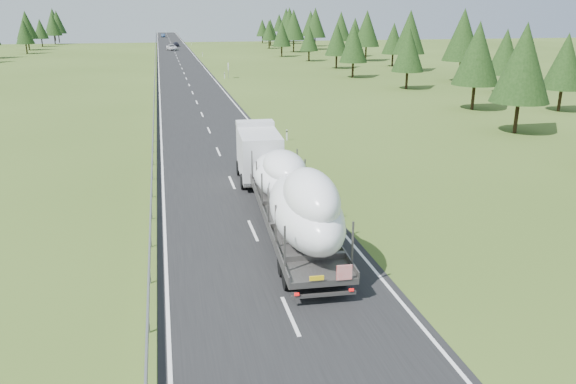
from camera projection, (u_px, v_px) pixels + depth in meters
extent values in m
plane|color=#3A511B|center=(290.00, 316.00, 21.59)|extent=(400.00, 400.00, 0.00)
cube|color=black|center=(182.00, 68.00, 114.42)|extent=(10.00, 400.00, 0.02)
cube|color=slate|center=(155.00, 66.00, 113.14)|extent=(0.08, 400.00, 0.32)
cylinder|color=slate|center=(148.00, 325.00, 20.40)|extent=(0.10, 0.10, 0.60)
cube|color=silver|center=(287.00, 135.00, 50.63)|extent=(0.12, 0.07, 1.00)
cube|color=black|center=(287.00, 131.00, 50.53)|extent=(0.13, 0.08, 0.12)
cube|color=silver|center=(224.00, 75.00, 97.05)|extent=(0.12, 0.07, 1.00)
cube|color=black|center=(224.00, 74.00, 96.95)|extent=(0.13, 0.08, 0.12)
cube|color=silver|center=(202.00, 54.00, 143.47)|extent=(0.12, 0.07, 1.00)
cube|color=black|center=(202.00, 53.00, 143.37)|extent=(0.13, 0.08, 0.12)
cube|color=silver|center=(191.00, 44.00, 189.89)|extent=(0.12, 0.07, 1.00)
cube|color=black|center=(191.00, 43.00, 189.79)|extent=(0.13, 0.08, 0.12)
cube|color=silver|center=(184.00, 37.00, 236.31)|extent=(0.12, 0.07, 1.00)
cube|color=black|center=(184.00, 36.00, 236.21)|extent=(0.13, 0.08, 0.12)
cube|color=silver|center=(180.00, 33.00, 282.73)|extent=(0.12, 0.07, 1.00)
cube|color=black|center=(180.00, 32.00, 282.63)|extent=(0.13, 0.08, 0.12)
cube|color=silver|center=(177.00, 30.00, 329.15)|extent=(0.12, 0.07, 1.00)
cube|color=black|center=(177.00, 29.00, 329.05)|extent=(0.13, 0.08, 0.12)
cylinder|color=slate|center=(228.00, 72.00, 97.04)|extent=(0.08, 0.08, 2.00)
cube|color=silver|center=(228.00, 67.00, 96.74)|extent=(0.05, 0.90, 1.20)
cylinder|color=black|center=(560.00, 98.00, 65.04)|extent=(0.36, 0.36, 3.03)
cone|color=black|center=(566.00, 61.00, 63.74)|extent=(4.72, 4.72, 6.32)
cylinder|color=black|center=(502.00, 82.00, 79.80)|extent=(0.36, 0.36, 3.03)
cone|color=black|center=(505.00, 52.00, 78.51)|extent=(4.71, 4.71, 6.30)
cylinder|color=black|center=(460.00, 69.00, 92.24)|extent=(0.36, 0.36, 3.97)
cone|color=black|center=(463.00, 35.00, 90.54)|extent=(6.18, 6.18, 8.27)
cylinder|color=black|center=(408.00, 61.00, 108.27)|extent=(0.36, 0.36, 3.90)
cone|color=black|center=(410.00, 32.00, 106.60)|extent=(6.06, 6.06, 8.12)
cylinder|color=black|center=(392.00, 59.00, 117.54)|extent=(0.36, 0.36, 3.03)
cone|color=black|center=(394.00, 38.00, 116.24)|extent=(4.71, 4.71, 6.30)
cylinder|color=black|center=(366.00, 52.00, 130.12)|extent=(0.36, 0.36, 3.87)
cone|color=black|center=(367.00, 28.00, 128.47)|extent=(6.02, 6.02, 8.07)
cylinder|color=black|center=(354.00, 50.00, 142.69)|extent=(0.36, 0.36, 3.26)
cone|color=black|center=(355.00, 32.00, 141.29)|extent=(5.07, 5.07, 6.80)
cylinder|color=black|center=(340.00, 46.00, 155.84)|extent=(0.36, 0.36, 3.76)
cone|color=black|center=(341.00, 26.00, 154.23)|extent=(5.85, 5.85, 7.83)
cylinder|color=black|center=(315.00, 42.00, 168.58)|extent=(0.36, 0.36, 4.12)
cone|color=black|center=(315.00, 23.00, 166.81)|extent=(6.42, 6.42, 8.59)
cylinder|color=black|center=(310.00, 40.00, 183.84)|extent=(0.36, 0.36, 3.84)
cone|color=black|center=(311.00, 23.00, 182.20)|extent=(5.97, 5.97, 7.99)
cylinder|color=black|center=(289.00, 37.00, 198.34)|extent=(0.36, 0.36, 4.22)
cone|color=black|center=(289.00, 20.00, 196.54)|extent=(6.57, 6.57, 8.79)
cylinder|color=black|center=(286.00, 36.00, 211.18)|extent=(0.36, 0.36, 4.15)
cone|color=black|center=(286.00, 20.00, 209.41)|extent=(6.45, 6.45, 8.64)
cylinder|color=black|center=(284.00, 36.00, 221.47)|extent=(0.36, 0.36, 3.05)
cone|color=black|center=(284.00, 25.00, 220.17)|extent=(4.75, 4.75, 6.36)
cylinder|color=black|center=(279.00, 34.00, 234.64)|extent=(0.36, 0.36, 3.39)
cone|color=black|center=(279.00, 23.00, 233.19)|extent=(5.27, 5.27, 7.05)
cylinder|color=black|center=(517.00, 115.00, 53.30)|extent=(0.36, 0.36, 3.50)
cone|color=black|center=(523.00, 63.00, 51.80)|extent=(5.45, 5.45, 7.30)
cylinder|color=black|center=(473.00, 95.00, 66.02)|extent=(0.36, 0.36, 3.46)
cone|color=black|center=(478.00, 53.00, 64.54)|extent=(5.38, 5.38, 7.20)
cylinder|color=black|center=(407.00, 79.00, 83.56)|extent=(0.36, 0.36, 3.04)
cone|color=black|center=(409.00, 50.00, 82.26)|extent=(4.72, 4.72, 6.33)
cylinder|color=black|center=(353.00, 69.00, 97.85)|extent=(0.36, 0.36, 3.10)
cone|color=black|center=(354.00, 43.00, 96.52)|extent=(4.83, 4.83, 6.46)
cylinder|color=black|center=(336.00, 61.00, 113.30)|extent=(0.36, 0.36, 3.06)
cone|color=black|center=(337.00, 39.00, 111.99)|extent=(4.75, 4.75, 6.37)
cylinder|color=black|center=(309.00, 55.00, 129.91)|extent=(0.36, 0.36, 2.75)
cone|color=black|center=(309.00, 38.00, 128.73)|extent=(4.27, 4.27, 5.72)
cylinder|color=black|center=(282.00, 51.00, 142.35)|extent=(0.36, 0.36, 3.00)
cone|color=black|center=(282.00, 34.00, 141.06)|extent=(4.67, 4.67, 6.26)
cylinder|color=black|center=(294.00, 45.00, 157.83)|extent=(0.36, 0.36, 3.95)
cone|color=black|center=(294.00, 25.00, 156.14)|extent=(6.15, 6.15, 8.24)
cylinder|color=black|center=(269.00, 44.00, 172.98)|extent=(0.36, 0.36, 2.87)
cone|color=black|center=(269.00, 30.00, 171.75)|extent=(4.46, 4.46, 5.97)
cylinder|color=black|center=(270.00, 41.00, 187.93)|extent=(0.36, 0.36, 2.94)
cone|color=black|center=(270.00, 28.00, 186.67)|extent=(4.57, 4.57, 6.12)
cylinder|color=black|center=(263.00, 39.00, 201.56)|extent=(0.36, 0.36, 2.84)
cone|color=black|center=(262.00, 28.00, 200.34)|extent=(4.41, 4.41, 5.91)
cylinder|color=black|center=(26.00, 48.00, 151.94)|extent=(0.36, 0.36, 3.06)
cone|color=black|center=(24.00, 32.00, 150.62)|extent=(4.77, 4.77, 6.39)
cylinder|color=black|center=(29.00, 43.00, 165.95)|extent=(0.36, 0.36, 3.83)
cone|color=black|center=(26.00, 25.00, 164.31)|extent=(5.96, 5.96, 7.98)
cylinder|color=black|center=(42.00, 42.00, 181.49)|extent=(0.36, 0.36, 2.98)
cone|color=black|center=(40.00, 29.00, 180.21)|extent=(4.64, 4.64, 6.21)
cylinder|color=black|center=(55.00, 39.00, 194.23)|extent=(0.36, 0.36, 3.49)
cone|color=black|center=(53.00, 25.00, 192.74)|extent=(5.43, 5.43, 7.28)
cylinder|color=black|center=(59.00, 37.00, 203.98)|extent=(0.36, 0.36, 3.84)
cone|color=black|center=(57.00, 22.00, 202.34)|extent=(5.98, 5.98, 8.01)
cylinder|color=black|center=(55.00, 35.00, 216.20)|extent=(0.36, 0.36, 4.14)
cone|color=black|center=(53.00, 20.00, 214.42)|extent=(6.45, 6.45, 8.63)
cube|color=silver|center=(259.00, 153.00, 37.90)|extent=(2.92, 5.40, 2.95)
cube|color=black|center=(253.00, 137.00, 40.23)|extent=(2.42, 0.22, 1.47)
cube|color=silver|center=(253.00, 123.00, 39.55)|extent=(2.70, 1.41, 0.32)
cube|color=#565351|center=(262.00, 178.00, 37.37)|extent=(2.80, 3.30, 0.26)
cylinder|color=black|center=(238.00, 168.00, 39.87)|extent=(0.43, 1.07, 1.05)
cylinder|color=black|center=(271.00, 166.00, 40.37)|extent=(0.43, 1.07, 1.05)
cylinder|color=black|center=(245.00, 182.00, 36.74)|extent=(0.43, 1.07, 1.05)
cylinder|color=black|center=(281.00, 179.00, 37.24)|extent=(0.43, 1.07, 1.05)
cube|color=#565351|center=(292.00, 219.00, 28.94)|extent=(3.64, 14.87, 0.27)
cube|color=#565351|center=(265.00, 216.00, 28.57)|extent=(0.87, 14.72, 0.25)
cube|color=#565351|center=(318.00, 212.00, 29.15)|extent=(0.87, 14.72, 0.25)
cube|color=#565351|center=(294.00, 249.00, 22.43)|extent=(0.08, 0.08, 2.00)
cube|color=#565351|center=(360.00, 243.00, 23.02)|extent=(0.08, 0.08, 2.00)
cube|color=#565351|center=(281.00, 227.00, 24.78)|extent=(0.08, 0.08, 2.00)
cube|color=#565351|center=(341.00, 222.00, 25.36)|extent=(0.08, 0.08, 2.00)
cube|color=#565351|center=(270.00, 208.00, 27.13)|extent=(0.08, 0.08, 2.00)
cube|color=#565351|center=(326.00, 204.00, 27.71)|extent=(0.08, 0.08, 2.00)
cube|color=#565351|center=(261.00, 192.00, 29.47)|extent=(0.08, 0.08, 2.00)
cube|color=#565351|center=(312.00, 189.00, 30.05)|extent=(0.08, 0.08, 2.00)
cube|color=#565351|center=(253.00, 179.00, 31.82)|extent=(0.08, 0.08, 2.00)
cube|color=#565351|center=(301.00, 176.00, 32.40)|extent=(0.08, 0.08, 2.00)
cube|color=#565351|center=(247.00, 167.00, 34.16)|extent=(0.08, 0.08, 2.00)
cube|color=#565351|center=(291.00, 165.00, 34.74)|extent=(0.08, 0.08, 2.00)
cylinder|color=black|center=(296.00, 277.00, 23.56)|extent=(0.48, 1.07, 1.05)
cylinder|color=black|center=(348.00, 272.00, 24.04)|extent=(0.48, 1.07, 1.05)
cylinder|color=black|center=(289.00, 265.00, 24.73)|extent=(0.48, 1.07, 1.05)
cylinder|color=black|center=(339.00, 260.00, 25.21)|extent=(0.48, 1.07, 1.05)
cube|color=#565351|center=(334.00, 294.00, 22.30)|extent=(2.63, 0.27, 0.13)
cube|color=red|center=(354.00, 271.00, 22.10)|extent=(0.63, 0.08, 0.63)
cube|color=yellow|center=(327.00, 277.00, 21.92)|extent=(0.58, 0.07, 0.19)
cube|color=red|center=(307.00, 294.00, 21.95)|extent=(0.19, 0.07, 0.11)
cube|color=red|center=(361.00, 288.00, 22.41)|extent=(0.19, 0.07, 0.11)
ellipsoid|color=white|center=(309.00, 212.00, 25.32)|extent=(3.37, 7.91, 2.91)
ellipsoid|color=white|center=(315.00, 197.00, 24.11)|extent=(2.50, 5.03, 2.33)
ellipsoid|color=white|center=(277.00, 176.00, 32.08)|extent=(3.41, 7.24, 2.16)
ellipsoid|color=white|center=(281.00, 167.00, 31.03)|extent=(2.55, 4.61, 1.73)
imported|color=silver|center=(172.00, 47.00, 165.50)|extent=(3.33, 6.25, 1.67)
imported|color=black|center=(176.00, 44.00, 183.11)|extent=(2.15, 4.56, 1.51)
imported|color=#192C47|center=(163.00, 35.00, 246.86)|extent=(1.83, 4.64, 1.50)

